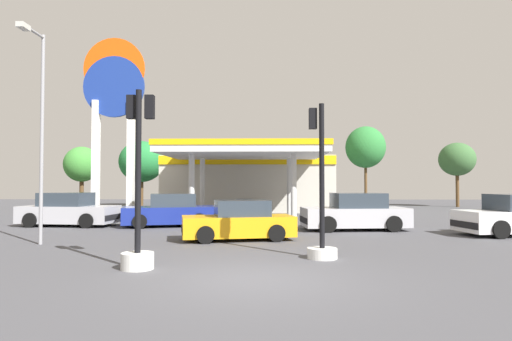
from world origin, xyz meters
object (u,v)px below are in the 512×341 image
(car_0, at_px, (239,222))
(tree_5, at_px, (457,159))
(car_1, at_px, (69,211))
(traffic_signal_0, at_px, (138,214))
(car_3, at_px, (355,213))
(tree_3, at_px, (301,165))
(traffic_signal_1, at_px, (321,217))
(tree_0, at_px, (82,165))
(car_4, at_px, (170,211))
(tree_2, at_px, (242,162))
(corner_streetlamp, at_px, (39,117))
(tree_4, at_px, (365,147))
(station_pole_sign, at_px, (114,102))
(tree_1, at_px, (142,162))

(car_0, height_order, tree_5, tree_5)
(car_1, height_order, traffic_signal_0, traffic_signal_0)
(car_0, relative_size, tree_5, 0.76)
(car_3, height_order, tree_3, tree_3)
(traffic_signal_1, xyz_separation_m, tree_0, (-17.61, 25.74, 2.56))
(car_4, distance_m, tree_2, 19.14)
(car_4, bearing_deg, tree_0, 124.03)
(tree_5, bearing_deg, corner_streetlamp, -135.79)
(car_4, relative_size, tree_0, 0.88)
(car_0, relative_size, car_1, 0.92)
(car_0, bearing_deg, corner_streetlamp, -166.92)
(traffic_signal_1, relative_size, tree_0, 0.80)
(car_1, bearing_deg, tree_3, 52.70)
(traffic_signal_1, relative_size, tree_2, 0.74)
(tree_3, bearing_deg, car_4, -114.81)
(traffic_signal_1, bearing_deg, car_0, 123.12)
(car_3, bearing_deg, tree_0, 137.03)
(tree_3, bearing_deg, tree_0, 177.48)
(tree_5, bearing_deg, tree_4, 173.81)
(tree_4, bearing_deg, station_pole_sign, -152.55)
(tree_0, distance_m, tree_4, 25.00)
(car_1, distance_m, traffic_signal_0, 11.95)
(car_3, distance_m, tree_2, 21.25)
(traffic_signal_1, bearing_deg, car_1, 141.54)
(tree_3, bearing_deg, tree_1, 175.92)
(car_3, relative_size, tree_3, 0.93)
(car_4, bearing_deg, tree_4, 53.14)
(tree_4, bearing_deg, car_0, -113.47)
(traffic_signal_1, distance_m, tree_1, 28.83)
(traffic_signal_0, xyz_separation_m, tree_0, (-13.09, 27.26, 2.37))
(station_pole_sign, bearing_deg, tree_1, 95.03)
(car_3, distance_m, tree_5, 22.52)
(car_4, bearing_deg, tree_1, 110.19)
(traffic_signal_0, relative_size, tree_3, 0.86)
(traffic_signal_0, relative_size, tree_1, 0.74)
(traffic_signal_0, distance_m, tree_2, 28.89)
(corner_streetlamp, bearing_deg, car_1, 106.58)
(traffic_signal_1, relative_size, tree_5, 0.76)
(car_0, bearing_deg, station_pole_sign, 125.47)
(car_0, height_order, tree_4, tree_4)
(tree_2, bearing_deg, traffic_signal_1, -82.51)
(tree_1, height_order, tree_3, tree_1)
(car_0, distance_m, traffic_signal_0, 5.71)
(car_1, distance_m, tree_4, 25.78)
(tree_2, bearing_deg, tree_5, -5.35)
(car_1, bearing_deg, traffic_signal_0, -58.02)
(car_4, distance_m, traffic_signal_0, 10.19)
(tree_1, distance_m, tree_5, 27.33)
(corner_streetlamp, bearing_deg, car_4, 64.82)
(car_4, xyz_separation_m, traffic_signal_0, (1.48, -10.06, 0.61))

